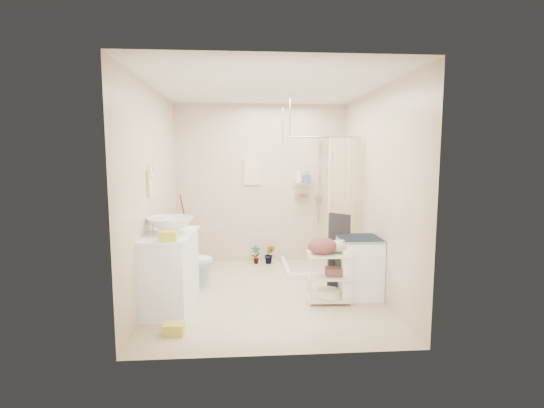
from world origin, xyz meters
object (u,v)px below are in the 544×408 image
Objects in this scene: vanity at (169,271)px; washing_machine at (358,267)px; toilet at (189,262)px; laundry_rack at (330,273)px.

washing_machine is (2.30, 0.22, -0.06)m from vanity.
laundry_rack is (1.77, -0.73, 0.03)m from toilet.
laundry_rack reaches higher than toilet.
toilet is 2.25m from washing_machine.
washing_machine is 1.04× the size of laundry_rack.
vanity reaches higher than toilet.
washing_machine reaches higher than laundry_rack.
washing_machine is (2.18, -0.54, 0.04)m from toilet.
toilet is 1.92m from laundry_rack.
vanity is at bearing 172.77° from toilet.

